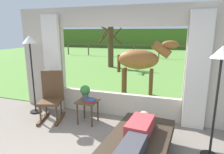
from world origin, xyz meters
TOP-DOWN VIEW (x-y plane):
  - back_wall_with_window at (0.00, 2.26)m, footprint 5.20×0.12m
  - curtain_panel_left at (-1.69, 2.12)m, footprint 0.44×0.10m
  - curtain_panel_right at (1.69, 2.12)m, footprint 0.44×0.10m
  - outdoor_pasture_lawn at (0.00, 13.16)m, footprint 36.00×21.68m
  - distant_hill_ridge at (0.00, 23.00)m, footprint 36.00×2.00m
  - recliner_sofa at (0.80, 0.63)m, footprint 1.05×1.78m
  - reclining_person at (0.80, 0.58)m, footprint 0.39×1.44m
  - rocking_chair at (-1.40, 1.59)m, footprint 0.64×0.78m
  - side_table at (-0.51, 1.64)m, footprint 0.44×0.44m
  - potted_plant at (-0.59, 1.70)m, footprint 0.22×0.22m
  - book_stack at (-0.42, 1.58)m, footprint 0.22×0.16m
  - floor_lamp_left at (-2.02, 1.75)m, footprint 0.32×0.32m
  - floor_lamp_right at (1.89, 1.13)m, footprint 0.32×0.32m
  - horse at (0.25, 3.85)m, footprint 1.82×0.65m
  - pasture_tree at (-2.29, 8.48)m, footprint 1.34×1.39m
  - pasture_fence_line at (0.00, 13.44)m, footprint 16.10×0.10m

SIDE VIEW (x-z plane):
  - outdoor_pasture_lawn at x=0.00m, z-range 0.00..0.02m
  - recliner_sofa at x=0.80m, z-range 0.01..0.43m
  - side_table at x=-0.51m, z-range 0.17..0.69m
  - reclining_person at x=0.80m, z-range 0.41..0.63m
  - rocking_chair at x=-1.40m, z-range -0.01..1.11m
  - book_stack at x=-0.42m, z-range 0.52..0.57m
  - potted_plant at x=-0.59m, z-range 0.54..0.86m
  - pasture_fence_line at x=0.00m, z-range 0.19..1.29m
  - horse at x=0.25m, z-range 0.29..2.02m
  - curtain_panel_left at x=-1.69m, z-range 0.00..2.40m
  - curtain_panel_right at x=1.69m, z-range 0.00..2.40m
  - distant_hill_ridge at x=0.00m, z-range 0.00..2.40m
  - back_wall_with_window at x=0.00m, z-range -0.03..2.52m
  - pasture_tree at x=-2.29m, z-range 0.02..2.54m
  - floor_lamp_right at x=1.89m, z-range 0.55..2.34m
  - floor_lamp_left at x=-2.02m, z-range 0.59..2.49m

